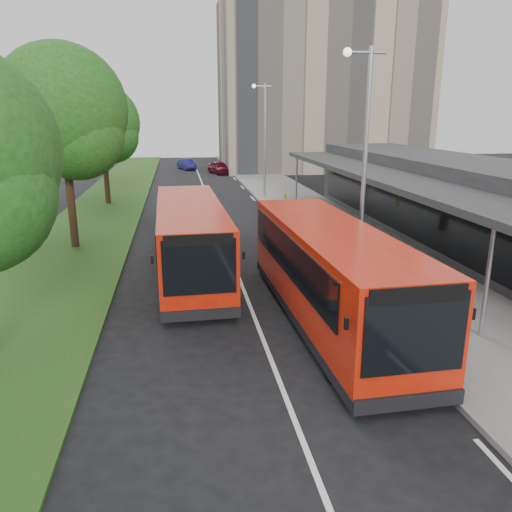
{
  "coord_description": "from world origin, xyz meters",
  "views": [
    {
      "loc": [
        -2.15,
        -14.51,
        6.02
      ],
      "look_at": [
        0.3,
        1.21,
        1.5
      ],
      "focal_mm": 35.0,
      "sensor_mm": 36.0,
      "label": 1
    }
  ],
  "objects_px": {
    "litter_bin": "(328,226)",
    "lamp_post_far": "(264,133)",
    "car_near": "(219,167)",
    "car_far": "(186,164)",
    "lamp_post_near": "(363,154)",
    "tree_mid": "(63,119)",
    "bus_main": "(330,275)",
    "bus_second": "(191,239)",
    "bollard": "(285,201)",
    "tree_far": "(102,128)"
  },
  "relations": [
    {
      "from": "bus_main",
      "to": "bus_second",
      "type": "bearing_deg",
      "value": 125.51
    },
    {
      "from": "lamp_post_far",
      "to": "bus_second",
      "type": "distance_m",
      "value": 19.14
    },
    {
      "from": "litter_bin",
      "to": "lamp_post_far",
      "type": "bearing_deg",
      "value": 95.36
    },
    {
      "from": "tree_far",
      "to": "lamp_post_near",
      "type": "relative_size",
      "value": 1.0
    },
    {
      "from": "lamp_post_near",
      "to": "car_far",
      "type": "bearing_deg",
      "value": 97.23
    },
    {
      "from": "car_near",
      "to": "lamp_post_far",
      "type": "bearing_deg",
      "value": -99.13
    },
    {
      "from": "bus_main",
      "to": "car_near",
      "type": "bearing_deg",
      "value": 88.12
    },
    {
      "from": "bus_main",
      "to": "litter_bin",
      "type": "distance_m",
      "value": 10.96
    },
    {
      "from": "tree_far",
      "to": "bollard",
      "type": "relative_size",
      "value": 8.18
    },
    {
      "from": "car_near",
      "to": "tree_mid",
      "type": "bearing_deg",
      "value": -123.13
    },
    {
      "from": "tree_mid",
      "to": "car_far",
      "type": "bearing_deg",
      "value": 80.23
    },
    {
      "from": "lamp_post_near",
      "to": "litter_bin",
      "type": "xyz_separation_m",
      "value": [
        1.18,
        7.4,
        -4.15
      ]
    },
    {
      "from": "litter_bin",
      "to": "bollard",
      "type": "xyz_separation_m",
      "value": [
        -0.68,
        7.22,
        0.07
      ]
    },
    {
      "from": "lamp_post_far",
      "to": "car_far",
      "type": "relative_size",
      "value": 2.25
    },
    {
      "from": "bus_main",
      "to": "litter_bin",
      "type": "xyz_separation_m",
      "value": [
        3.15,
        10.46,
        -0.92
      ]
    },
    {
      "from": "lamp_post_near",
      "to": "car_near",
      "type": "xyz_separation_m",
      "value": [
        -1.91,
        36.48,
        -4.05
      ]
    },
    {
      "from": "litter_bin",
      "to": "car_far",
      "type": "xyz_separation_m",
      "value": [
        -6.42,
        33.89,
        0.02
      ]
    },
    {
      "from": "bus_main",
      "to": "car_far",
      "type": "bearing_deg",
      "value": 92.42
    },
    {
      "from": "lamp_post_far",
      "to": "bus_second",
      "type": "xyz_separation_m",
      "value": [
        -5.89,
        -17.92,
        -3.27
      ]
    },
    {
      "from": "lamp_post_far",
      "to": "car_near",
      "type": "relative_size",
      "value": 2.06
    },
    {
      "from": "car_far",
      "to": "lamp_post_near",
      "type": "bearing_deg",
      "value": -100.37
    },
    {
      "from": "lamp_post_far",
      "to": "car_far",
      "type": "height_order",
      "value": "lamp_post_far"
    },
    {
      "from": "tree_mid",
      "to": "bollard",
      "type": "height_order",
      "value": "tree_mid"
    },
    {
      "from": "bollard",
      "to": "lamp_post_far",
      "type": "bearing_deg",
      "value": 95.39
    },
    {
      "from": "litter_bin",
      "to": "bollard",
      "type": "distance_m",
      "value": 7.25
    },
    {
      "from": "bus_second",
      "to": "car_near",
      "type": "xyz_separation_m",
      "value": [
        3.98,
        34.39,
        -0.78
      ]
    },
    {
      "from": "car_far",
      "to": "bus_main",
      "type": "bearing_deg",
      "value": -103.38
    },
    {
      "from": "lamp_post_near",
      "to": "lamp_post_far",
      "type": "xyz_separation_m",
      "value": [
        0.0,
        20.0,
        0.0
      ]
    },
    {
      "from": "lamp_post_far",
      "to": "bollard",
      "type": "height_order",
      "value": "lamp_post_far"
    },
    {
      "from": "tree_far",
      "to": "bollard",
      "type": "height_order",
      "value": "tree_far"
    },
    {
      "from": "tree_mid",
      "to": "bus_main",
      "type": "relative_size",
      "value": 0.88
    },
    {
      "from": "lamp_post_far",
      "to": "bus_second",
      "type": "bearing_deg",
      "value": -108.19
    },
    {
      "from": "bus_main",
      "to": "car_near",
      "type": "xyz_separation_m",
      "value": [
        0.05,
        39.54,
        -0.82
      ]
    },
    {
      "from": "tree_mid",
      "to": "tree_far",
      "type": "relative_size",
      "value": 1.13
    },
    {
      "from": "bus_main",
      "to": "bus_second",
      "type": "height_order",
      "value": "bus_main"
    },
    {
      "from": "lamp_post_far",
      "to": "lamp_post_near",
      "type": "bearing_deg",
      "value": -90.0
    },
    {
      "from": "lamp_post_far",
      "to": "car_near",
      "type": "distance_m",
      "value": 17.08
    },
    {
      "from": "bus_main",
      "to": "bollard",
      "type": "bearing_deg",
      "value": 80.24
    },
    {
      "from": "lamp_post_near",
      "to": "bus_main",
      "type": "relative_size",
      "value": 0.78
    },
    {
      "from": "car_near",
      "to": "car_far",
      "type": "bearing_deg",
      "value": 108.93
    },
    {
      "from": "tree_far",
      "to": "bus_main",
      "type": "xyz_separation_m",
      "value": [
        9.16,
        -22.12,
        -3.69
      ]
    },
    {
      "from": "bus_main",
      "to": "bollard",
      "type": "height_order",
      "value": "bus_main"
    },
    {
      "from": "lamp_post_near",
      "to": "car_near",
      "type": "distance_m",
      "value": 36.75
    },
    {
      "from": "tree_far",
      "to": "car_far",
      "type": "height_order",
      "value": "tree_far"
    },
    {
      "from": "bus_main",
      "to": "litter_bin",
      "type": "bearing_deg",
      "value": 71.46
    },
    {
      "from": "car_near",
      "to": "lamp_post_near",
      "type": "bearing_deg",
      "value": -102.74
    },
    {
      "from": "car_near",
      "to": "litter_bin",
      "type": "bearing_deg",
      "value": -99.67
    },
    {
      "from": "tree_mid",
      "to": "lamp_post_near",
      "type": "height_order",
      "value": "tree_mid"
    },
    {
      "from": "lamp_post_near",
      "to": "bus_second",
      "type": "relative_size",
      "value": 0.8
    },
    {
      "from": "bollard",
      "to": "car_near",
      "type": "bearing_deg",
      "value": 96.31
    }
  ]
}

